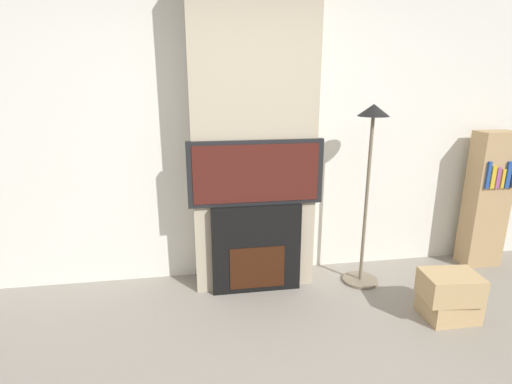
{
  "coord_description": "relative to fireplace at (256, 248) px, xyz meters",
  "views": [
    {
      "loc": [
        -0.51,
        -1.54,
        1.84
      ],
      "look_at": [
        0.0,
        1.64,
        0.91
      ],
      "focal_mm": 28.0,
      "sensor_mm": 36.0,
      "label": 1
    }
  ],
  "objects": [
    {
      "name": "chimney_breast",
      "position": [
        0.0,
        0.18,
        0.95
      ],
      "size": [
        1.05,
        0.36,
        2.7
      ],
      "color": "tan",
      "rests_on": "ground_plane"
    },
    {
      "name": "television",
      "position": [
        0.0,
        -0.0,
        0.68
      ],
      "size": [
        1.14,
        0.07,
        0.55
      ],
      "color": "black",
      "rests_on": "fireplace"
    },
    {
      "name": "fireplace",
      "position": [
        0.0,
        0.0,
        0.0
      ],
      "size": [
        0.78,
        0.15,
        0.8
      ],
      "color": "black",
      "rests_on": "ground_plane"
    },
    {
      "name": "floor_lamp",
      "position": [
        0.98,
        -0.03,
        0.72
      ],
      "size": [
        0.32,
        0.32,
        1.63
      ],
      "color": "#726651",
      "rests_on": "ground_plane"
    },
    {
      "name": "wall_back",
      "position": [
        0.0,
        0.39,
        0.95
      ],
      "size": [
        6.0,
        0.06,
        2.7
      ],
      "color": "silver",
      "rests_on": "ground_plane"
    },
    {
      "name": "box_stack",
      "position": [
        1.42,
        -0.69,
        -0.2
      ],
      "size": [
        0.44,
        0.35,
        0.39
      ],
      "color": "tan",
      "rests_on": "ground_plane"
    },
    {
      "name": "bookshelf",
      "position": [
        2.33,
        0.15,
        0.28
      ],
      "size": [
        0.37,
        0.25,
        1.35
      ],
      "color": "tan",
      "rests_on": "ground_plane"
    }
  ]
}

